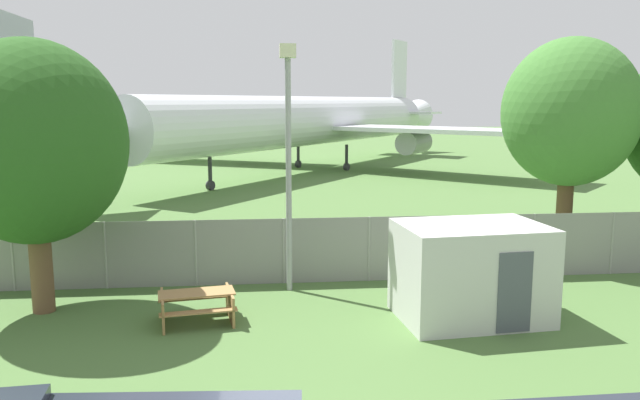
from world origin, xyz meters
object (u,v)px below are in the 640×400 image
portable_cabin (471,272)px  tree_far_right (32,143)px  picnic_bench_near_cabin (197,303)px  tree_left_of_cabin (570,113)px  tree_behind_benches (28,119)px  airplane (313,121)px

portable_cabin → tree_far_right: bearing=166.1°
picnic_bench_near_cabin → tree_left_of_cabin: (11.84, 5.07, 4.46)m
picnic_bench_near_cabin → tree_behind_benches: (-6.00, 6.78, 4.27)m
portable_cabin → tree_left_of_cabin: size_ratio=0.50×
airplane → tree_left_of_cabin: size_ratio=5.20×
tree_far_right → tree_left_of_cabin: bearing=13.8°
airplane → tree_left_of_cabin: 28.77m
airplane → tree_behind_benches: size_ratio=5.52×
picnic_bench_near_cabin → tree_behind_benches: bearing=131.5°
picnic_bench_near_cabin → tree_left_of_cabin: bearing=23.2°
picnic_bench_near_cabin → tree_far_right: (-3.99, 1.20, 3.84)m
tree_behind_benches → tree_left_of_cabin: bearing=-5.5°
portable_cabin → tree_left_of_cabin: bearing=41.2°
tree_behind_benches → tree_far_right: size_ratio=1.02×
tree_behind_benches → tree_far_right: bearing=-70.1°
portable_cabin → picnic_bench_near_cabin: size_ratio=1.83×
airplane → portable_cabin: airplane is taller
airplane → tree_behind_benches: (-11.81, -26.41, 0.96)m
tree_left_of_cabin → tree_behind_benches: 17.93m
tree_left_of_cabin → tree_behind_benches: size_ratio=1.06×
portable_cabin → picnic_bench_near_cabin: 6.75m
tree_left_of_cabin → tree_behind_benches: bearing=174.5°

